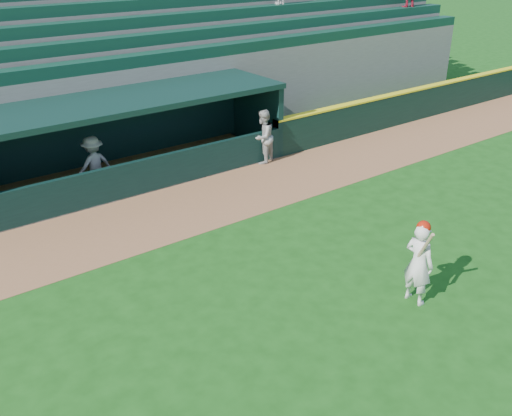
% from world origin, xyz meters
% --- Properties ---
extents(ground, '(120.00, 120.00, 0.00)m').
position_xyz_m(ground, '(0.00, 0.00, 0.00)').
color(ground, '#154912').
rests_on(ground, ground).
extents(warning_track, '(40.00, 3.00, 0.01)m').
position_xyz_m(warning_track, '(0.00, 4.90, 0.01)').
color(warning_track, brown).
rests_on(warning_track, ground).
extents(field_wall_right, '(15.50, 0.30, 1.20)m').
position_xyz_m(field_wall_right, '(12.25, 6.55, 0.60)').
color(field_wall_right, black).
rests_on(field_wall_right, ground).
extents(wall_stripe_right, '(15.50, 0.32, 0.06)m').
position_xyz_m(wall_stripe_right, '(12.25, 6.55, 1.23)').
color(wall_stripe_right, yellow).
rests_on(wall_stripe_right, field_wall_right).
extents(dugout_player_front, '(1.04, 0.96, 1.73)m').
position_xyz_m(dugout_player_front, '(3.87, 6.39, 0.86)').
color(dugout_player_front, '#A4A39F').
rests_on(dugout_player_front, ground).
extents(dugout_player_inside, '(1.15, 0.78, 1.65)m').
position_xyz_m(dugout_player_inside, '(-1.34, 7.35, 0.82)').
color(dugout_player_inside, '#9C9C97').
rests_on(dugout_player_inside, ground).
extents(dugout, '(9.40, 2.80, 2.46)m').
position_xyz_m(dugout, '(0.00, 8.00, 1.36)').
color(dugout, slate).
rests_on(dugout, ground).
extents(stands, '(34.50, 6.25, 7.55)m').
position_xyz_m(stands, '(0.01, 12.57, 2.40)').
color(stands, slate).
rests_on(stands, ground).
extents(batter_at_plate, '(0.55, 0.77, 1.79)m').
position_xyz_m(batter_at_plate, '(1.58, -1.54, 0.89)').
color(batter_at_plate, silver).
rests_on(batter_at_plate, ground).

